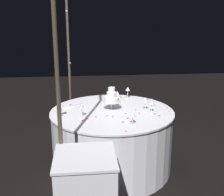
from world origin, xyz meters
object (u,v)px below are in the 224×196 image
Objects in this scene: main_table at (112,139)px; wine_glass_2 at (146,101)px; decorative_arch at (64,44)px; wine_glass_4 at (61,105)px; wine_glass_1 at (82,107)px; tiered_cake at (111,97)px; wine_glass_3 at (128,90)px; wine_glass_6 at (133,115)px; wine_glass_0 at (117,94)px; wine_glass_5 at (152,102)px; cake_knife at (72,106)px.

main_table is 9.61× the size of wine_glass_2.
decorative_arch reaches higher than wine_glass_4.
decorative_arch is 0.74m from wine_glass_1.
tiered_cake reaches higher than main_table.
wine_glass_3 reaches higher than main_table.
wine_glass_6 is at bearing -161.69° from tiered_cake.
wine_glass_0 reaches higher than wine_glass_6.
wine_glass_6 is (-0.46, -0.17, 0.48)m from main_table.
wine_glass_1 is at bearing -135.35° from decorative_arch.
tiered_cake is 0.49m from wine_glass_5.
wine_glass_1 is (-0.18, -0.18, -0.69)m from decorative_arch.
wine_glass_2 reaches higher than main_table.
cake_knife is at bearing 64.45° from main_table.
wine_glass_4 is (-0.12, 0.60, 0.50)m from main_table.
wine_glass_6 is at bearing -136.82° from cake_knife.
main_table is at bearing -90.00° from decorative_arch.
wine_glass_2 is (-0.32, -0.31, -0.01)m from wine_glass_0.
decorative_arch is at bearing 56.80° from wine_glass_6.
wine_glass_1 is at bearing 61.81° from wine_glass_6.
wine_glass_6 reaches higher than cake_knife.
decorative_arch is 1.18m from wine_glass_2.
wine_glass_2 is at bearing -166.38° from wine_glass_3.
cake_knife is (0.35, 0.95, -0.13)m from wine_glass_5.
wine_glass_1 is at bearing 116.03° from main_table.
wine_glass_1 is 0.44m from cake_knife.
wine_glass_4 reaches higher than wine_glass_6.
main_table is 5.36× the size of tiered_cake.
decorative_arch is 15.22× the size of wine_glass_3.
tiered_cake is at bearing 2.36° from main_table.
tiered_cake is 1.68× the size of wine_glass_4.
wine_glass_4 is (-0.12, 0.06, -0.68)m from decorative_arch.
wine_glass_0 is 0.83m from wine_glass_4.
wine_glass_4 is 0.39m from cake_knife.
wine_glass_0 is 0.56m from wine_glass_5.
wine_glass_6 is at bearing -123.20° from decorative_arch.
wine_glass_3 is 0.83m from cake_knife.
main_table is at bearing -177.64° from tiered_cake.
tiered_cake is 1.79× the size of wine_glass_2.
wine_glass_0 is at bearing -43.42° from wine_glass_1.
cake_knife is (-0.09, 0.59, -0.12)m from wine_glass_0.
wine_glass_5 is 1.30× the size of wine_glass_6.
wine_glass_0 is at bearing -63.77° from decorative_arch.
decorative_arch is at bearing 83.43° from wine_glass_5.
wine_glass_2 is at bearing -90.94° from main_table.
wine_glass_2 is 0.93m from cake_knife.
decorative_arch is 15.73× the size of wine_glass_2.
main_table is at bearing 152.58° from wine_glass_3.
tiered_cake is at bearing 18.31° from wine_glass_6.
wine_glass_0 is at bearing 4.62° from wine_glass_6.
wine_glass_1 is 0.96m from wine_glass_3.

